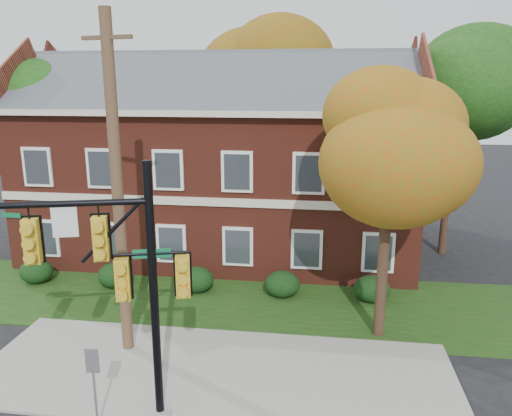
# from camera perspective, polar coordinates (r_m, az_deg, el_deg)

# --- Properties ---
(ground) EXTENTS (120.00, 120.00, 0.00)m
(ground) POSITION_cam_1_polar(r_m,az_deg,el_deg) (14.72, -5.59, -20.41)
(ground) COLOR black
(ground) RESTS_ON ground
(sidewalk) EXTENTS (14.00, 5.00, 0.08)m
(sidewalk) POSITION_cam_1_polar(r_m,az_deg,el_deg) (15.51, -4.71, -18.23)
(sidewalk) COLOR gray
(sidewalk) RESTS_ON ground
(grass_strip) EXTENTS (30.00, 6.00, 0.04)m
(grass_strip) POSITION_cam_1_polar(r_m,az_deg,el_deg) (19.84, -1.58, -10.60)
(grass_strip) COLOR #193811
(grass_strip) RESTS_ON ground
(apartment_building) EXTENTS (18.80, 8.80, 9.74)m
(apartment_building) POSITION_cam_1_polar(r_m,az_deg,el_deg) (24.45, -4.05, 6.30)
(apartment_building) COLOR maroon
(apartment_building) RESTS_ON ground
(hedge_far_left) EXTENTS (1.40, 1.26, 1.05)m
(hedge_far_left) POSITION_cam_1_polar(r_m,az_deg,el_deg) (23.34, -23.81, -6.62)
(hedge_far_left) COLOR black
(hedge_far_left) RESTS_ON ground
(hedge_left) EXTENTS (1.40, 1.26, 1.05)m
(hedge_left) POSITION_cam_1_polar(r_m,az_deg,el_deg) (21.76, -15.85, -7.41)
(hedge_left) COLOR black
(hedge_left) RESTS_ON ground
(hedge_center) EXTENTS (1.40, 1.26, 1.05)m
(hedge_center) POSITION_cam_1_polar(r_m,az_deg,el_deg) (20.65, -6.81, -8.14)
(hedge_center) COLOR black
(hedge_center) RESTS_ON ground
(hedge_right) EXTENTS (1.40, 1.26, 1.05)m
(hedge_right) POSITION_cam_1_polar(r_m,az_deg,el_deg) (20.10, 3.01, -8.70)
(hedge_right) COLOR black
(hedge_right) RESTS_ON ground
(hedge_far_right) EXTENTS (1.40, 1.26, 1.05)m
(hedge_far_right) POSITION_cam_1_polar(r_m,az_deg,el_deg) (20.15, 13.10, -9.01)
(hedge_far_right) COLOR black
(hedge_far_right) RESTS_ON ground
(tree_near_right) EXTENTS (4.50, 4.25, 8.58)m
(tree_near_right) POSITION_cam_1_polar(r_m,az_deg,el_deg) (15.87, 16.06, 7.60)
(tree_near_right) COLOR black
(tree_near_right) RESTS_ON ground
(tree_left_rear) EXTENTS (5.40, 5.10, 8.88)m
(tree_left_rear) POSITION_cam_1_polar(r_m,az_deg,el_deg) (26.99, -25.60, 9.33)
(tree_left_rear) COLOR black
(tree_left_rear) RESTS_ON ground
(tree_right_rear) EXTENTS (6.30, 5.95, 10.62)m
(tree_right_rear) POSITION_cam_1_polar(r_m,az_deg,el_deg) (25.38, 22.84, 12.65)
(tree_right_rear) COLOR black
(tree_right_rear) RESTS_ON ground
(tree_far_rear) EXTENTS (6.84, 6.46, 11.52)m
(tree_far_rear) POSITION_cam_1_polar(r_m,az_deg,el_deg) (31.76, 1.25, 15.14)
(tree_far_rear) COLOR black
(tree_far_rear) RESTS_ON ground
(traffic_signal) EXTENTS (5.76, 1.76, 6.63)m
(traffic_signal) POSITION_cam_1_polar(r_m,az_deg,el_deg) (12.34, -17.34, -6.53)
(traffic_signal) COLOR gray
(traffic_signal) RESTS_ON ground
(utility_pole) EXTENTS (1.60, 0.44, 10.34)m
(utility_pole) POSITION_cam_1_polar(r_m,az_deg,el_deg) (15.33, -15.56, 2.01)
(utility_pole) COLOR brown
(utility_pole) RESTS_ON ground
(sign_post) EXTENTS (0.33, 0.07, 2.23)m
(sign_post) POSITION_cam_1_polar(r_m,az_deg,el_deg) (13.19, -18.09, -17.77)
(sign_post) COLOR slate
(sign_post) RESTS_ON ground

